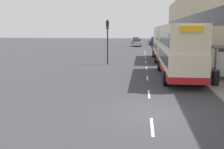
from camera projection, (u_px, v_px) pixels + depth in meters
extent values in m
plane|color=#38383D|center=(151.00, 114.00, 11.76)|extent=(220.00, 220.00, 0.00)
cube|color=gray|center=(178.00, 50.00, 48.60)|extent=(5.00, 93.00, 0.14)
cube|color=#C6B793|center=(201.00, 17.00, 47.03)|extent=(3.00, 93.00, 12.52)
cube|color=black|center=(193.00, 21.00, 47.32)|extent=(0.12, 89.28, 2.25)
cube|color=silver|center=(152.00, 127.00, 10.15)|extent=(0.12, 2.00, 0.01)
cube|color=silver|center=(149.00, 94.00, 15.32)|extent=(0.12, 2.00, 0.01)
cube|color=silver|center=(147.00, 78.00, 20.48)|extent=(0.12, 2.00, 0.01)
cube|color=silver|center=(146.00, 68.00, 25.65)|extent=(0.12, 2.00, 0.01)
cube|color=silver|center=(146.00, 62.00, 30.82)|extent=(0.12, 2.00, 0.01)
cube|color=silver|center=(145.00, 57.00, 35.99)|extent=(0.12, 2.00, 0.01)
cube|color=silver|center=(145.00, 54.00, 41.15)|extent=(0.12, 2.00, 0.01)
cube|color=silver|center=(145.00, 51.00, 46.32)|extent=(0.12, 2.00, 0.01)
cube|color=#4C4C51|center=(218.00, 46.00, 20.09)|extent=(1.60, 4.20, 0.08)
cylinder|color=#4C4C51|center=(215.00, 65.00, 18.44)|extent=(0.10, 0.10, 2.40)
cylinder|color=#4C4C51|center=(202.00, 59.00, 22.35)|extent=(0.10, 0.10, 2.40)
cylinder|color=#4C4C51|center=(219.00, 59.00, 22.18)|extent=(0.10, 0.10, 2.40)
cube|color=maroon|center=(219.00, 71.00, 20.41)|extent=(0.36, 2.80, 0.08)
cube|color=beige|center=(178.00, 60.00, 20.45)|extent=(2.55, 10.13, 1.85)
cube|color=beige|center=(179.00, 37.00, 20.12)|extent=(2.50, 9.83, 1.95)
cube|color=#B2191E|center=(178.00, 69.00, 20.58)|extent=(2.58, 10.19, 0.45)
cube|color=#2D3847|center=(178.00, 56.00, 20.39)|extent=(2.58, 9.53, 0.81)
cube|color=#2D3847|center=(179.00, 38.00, 20.14)|extent=(2.55, 9.53, 0.94)
cube|color=yellow|center=(192.00, 29.00, 15.08)|extent=(1.40, 0.08, 0.36)
cylinder|color=black|center=(159.00, 66.00, 24.13)|extent=(0.30, 1.00, 1.00)
cylinder|color=black|center=(186.00, 66.00, 23.83)|extent=(0.30, 1.00, 1.00)
cylinder|color=black|center=(165.00, 78.00, 17.70)|extent=(0.30, 1.00, 1.00)
cylinder|color=black|center=(202.00, 79.00, 17.39)|extent=(0.30, 1.00, 1.00)
cube|color=beige|center=(165.00, 49.00, 32.72)|extent=(2.55, 10.76, 1.85)
cube|color=beige|center=(165.00, 34.00, 32.38)|extent=(2.50, 10.44, 1.95)
cube|color=#B2191E|center=(164.00, 54.00, 32.84)|extent=(2.58, 10.81, 0.45)
cube|color=#2D3847|center=(165.00, 46.00, 32.65)|extent=(2.58, 10.11, 0.81)
cube|color=#2D3847|center=(165.00, 35.00, 32.40)|extent=(2.55, 10.11, 0.94)
cube|color=yellow|center=(170.00, 29.00, 27.03)|extent=(1.40, 0.08, 0.36)
cylinder|color=black|center=(153.00, 53.00, 36.60)|extent=(0.30, 1.00, 1.00)
cylinder|color=black|center=(171.00, 54.00, 36.30)|extent=(0.30, 1.00, 1.00)
cylinder|color=black|center=(156.00, 59.00, 29.77)|extent=(0.30, 1.00, 1.00)
cylinder|color=black|center=(178.00, 59.00, 29.47)|extent=(0.30, 1.00, 1.00)
cube|color=#4C5156|center=(136.00, 41.00, 75.58)|extent=(1.90, 4.55, 0.78)
cube|color=#2D3847|center=(136.00, 38.00, 75.67)|extent=(1.67, 2.19, 0.64)
cylinder|color=black|center=(139.00, 42.00, 74.15)|extent=(0.20, 0.60, 0.60)
cylinder|color=black|center=(133.00, 42.00, 74.38)|extent=(0.20, 0.60, 0.60)
cylinder|color=black|center=(139.00, 42.00, 76.91)|extent=(0.20, 0.60, 0.60)
cylinder|color=black|center=(133.00, 42.00, 77.14)|extent=(0.20, 0.60, 0.60)
cube|color=navy|center=(154.00, 42.00, 65.89)|extent=(1.80, 4.20, 0.76)
cube|color=#2D3847|center=(154.00, 40.00, 65.56)|extent=(1.59, 2.02, 0.62)
cylinder|color=black|center=(150.00, 44.00, 67.33)|extent=(0.20, 0.60, 0.60)
cylinder|color=black|center=(157.00, 44.00, 67.12)|extent=(0.20, 0.60, 0.60)
cylinder|color=black|center=(150.00, 44.00, 64.79)|extent=(0.20, 0.60, 0.60)
cylinder|color=black|center=(157.00, 44.00, 64.57)|extent=(0.20, 0.60, 0.60)
cube|color=black|center=(154.00, 41.00, 74.67)|extent=(1.82, 4.34, 0.85)
cube|color=#2D3847|center=(154.00, 38.00, 74.32)|extent=(1.61, 2.09, 0.70)
cylinder|color=black|center=(151.00, 42.00, 76.17)|extent=(0.20, 0.60, 0.60)
cylinder|color=black|center=(157.00, 42.00, 75.95)|extent=(0.20, 0.60, 0.60)
cylinder|color=black|center=(151.00, 42.00, 73.54)|extent=(0.20, 0.60, 0.60)
cylinder|color=black|center=(157.00, 42.00, 73.32)|extent=(0.20, 0.60, 0.60)
cube|color=#B7B799|center=(137.00, 43.00, 60.14)|extent=(1.76, 4.57, 0.83)
cube|color=#2D3847|center=(137.00, 40.00, 60.23)|extent=(1.55, 2.20, 0.68)
cylinder|color=black|center=(141.00, 45.00, 58.73)|extent=(0.20, 0.60, 0.60)
cylinder|color=black|center=(133.00, 45.00, 58.94)|extent=(0.20, 0.60, 0.60)
cylinder|color=black|center=(141.00, 45.00, 61.50)|extent=(0.20, 0.60, 0.60)
cylinder|color=black|center=(134.00, 45.00, 61.71)|extent=(0.20, 0.60, 0.60)
cylinder|color=#23232D|center=(198.00, 66.00, 23.51)|extent=(0.28, 0.28, 0.81)
cylinder|color=#4C4C51|center=(199.00, 58.00, 23.38)|extent=(0.34, 0.34, 0.67)
sphere|color=tan|center=(199.00, 53.00, 23.30)|extent=(0.22, 0.22, 0.22)
cylinder|color=black|center=(215.00, 78.00, 17.09)|extent=(0.52, 0.52, 0.95)
cylinder|color=#2D2D33|center=(216.00, 71.00, 17.00)|extent=(0.55, 0.55, 0.10)
cylinder|color=black|center=(108.00, 42.00, 28.27)|extent=(0.14, 0.14, 5.01)
cube|color=black|center=(107.00, 25.00, 27.88)|extent=(0.30, 0.24, 0.90)
sphere|color=#2D2D2D|center=(107.00, 22.00, 27.71)|extent=(0.16, 0.16, 0.16)
sphere|color=#2D2D2D|center=(107.00, 25.00, 27.76)|extent=(0.16, 0.16, 0.16)
sphere|color=#19D84C|center=(107.00, 27.00, 27.81)|extent=(0.16, 0.16, 0.16)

